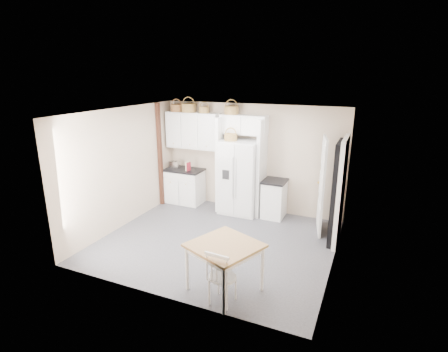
% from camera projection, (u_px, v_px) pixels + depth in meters
% --- Properties ---
extents(floor, '(4.50, 4.50, 0.00)m').
position_uv_depth(floor, '(217.00, 241.00, 7.10)').
color(floor, '#39393C').
rests_on(floor, ground).
extents(ceiling, '(4.50, 4.50, 0.00)m').
position_uv_depth(ceiling, '(217.00, 112.00, 6.36)').
color(ceiling, white).
rests_on(ceiling, wall_back).
extents(wall_back, '(4.50, 0.00, 4.50)m').
position_uv_depth(wall_back, '(251.00, 158.00, 8.49)').
color(wall_back, '#BDA68E').
rests_on(wall_back, floor).
extents(wall_left, '(0.00, 4.00, 4.00)m').
position_uv_depth(wall_left, '(123.00, 168.00, 7.60)').
color(wall_left, '#BDA68E').
rests_on(wall_left, floor).
extents(wall_right, '(0.00, 4.00, 4.00)m').
position_uv_depth(wall_right, '(338.00, 196.00, 5.86)').
color(wall_right, '#BDA68E').
rests_on(wall_right, floor).
extents(refrigerator, '(0.92, 0.74, 1.78)m').
position_uv_depth(refrigerator, '(240.00, 177.00, 8.36)').
color(refrigerator, white).
rests_on(refrigerator, floor).
extents(base_cab_left, '(0.93, 0.59, 0.86)m').
position_uv_depth(base_cab_left, '(185.00, 186.00, 9.13)').
color(base_cab_left, white).
rests_on(base_cab_left, floor).
extents(base_cab_right, '(0.49, 0.59, 0.86)m').
position_uv_depth(base_cab_right, '(274.00, 199.00, 8.21)').
color(base_cab_right, white).
rests_on(base_cab_right, floor).
extents(dining_table, '(1.24, 1.24, 0.79)m').
position_uv_depth(dining_table, '(225.00, 267.00, 5.41)').
color(dining_table, olive).
rests_on(dining_table, floor).
extents(windsor_chair, '(0.44, 0.41, 0.85)m').
position_uv_depth(windsor_chair, '(223.00, 277.00, 5.10)').
color(windsor_chair, white).
rests_on(windsor_chair, floor).
extents(counter_left, '(0.97, 0.63, 0.04)m').
position_uv_depth(counter_left, '(184.00, 170.00, 9.00)').
color(counter_left, black).
rests_on(counter_left, base_cab_left).
extents(counter_right, '(0.53, 0.63, 0.04)m').
position_uv_depth(counter_right, '(275.00, 181.00, 8.08)').
color(counter_right, black).
rests_on(counter_right, base_cab_right).
extents(toaster, '(0.27, 0.16, 0.19)m').
position_uv_depth(toaster, '(175.00, 165.00, 9.06)').
color(toaster, silver).
rests_on(toaster, counter_left).
extents(cookbook_red, '(0.06, 0.15, 0.21)m').
position_uv_depth(cookbook_red, '(189.00, 167.00, 8.83)').
color(cookbook_red, maroon).
rests_on(cookbook_red, counter_left).
extents(cookbook_cream, '(0.05, 0.15, 0.22)m').
position_uv_depth(cookbook_cream, '(188.00, 166.00, 8.84)').
color(cookbook_cream, beige).
rests_on(cookbook_cream, counter_left).
extents(basket_upper_a, '(0.31, 0.31, 0.18)m').
position_uv_depth(basket_upper_a, '(177.00, 108.00, 8.77)').
color(basket_upper_a, brown).
rests_on(basket_upper_a, upper_cabinet).
extents(basket_upper_b, '(0.36, 0.36, 0.21)m').
position_uv_depth(basket_upper_b, '(189.00, 108.00, 8.63)').
color(basket_upper_b, brown).
rests_on(basket_upper_b, upper_cabinet).
extents(basket_upper_c, '(0.26, 0.26, 0.15)m').
position_uv_depth(basket_upper_c, '(204.00, 110.00, 8.47)').
color(basket_upper_c, brown).
rests_on(basket_upper_c, upper_cabinet).
extents(basket_bridge_a, '(0.34, 0.34, 0.19)m').
position_uv_depth(basket_bridge_a, '(231.00, 110.00, 8.19)').
color(basket_bridge_a, brown).
rests_on(basket_bridge_a, bridge_cabinet).
extents(basket_fridge_a, '(0.30, 0.30, 0.16)m').
position_uv_depth(basket_fridge_a, '(231.00, 137.00, 8.08)').
color(basket_fridge_a, brown).
rests_on(basket_fridge_a, refrigerator).
extents(upper_cabinet, '(1.40, 0.34, 0.90)m').
position_uv_depth(upper_cabinet, '(193.00, 130.00, 8.74)').
color(upper_cabinet, white).
rests_on(upper_cabinet, wall_back).
extents(bridge_cabinet, '(1.12, 0.34, 0.45)m').
position_uv_depth(bridge_cabinet, '(244.00, 125.00, 8.16)').
color(bridge_cabinet, white).
rests_on(bridge_cabinet, wall_back).
extents(fridge_panel_left, '(0.08, 0.60, 2.30)m').
position_uv_depth(fridge_panel_left, '(222.00, 164.00, 8.52)').
color(fridge_panel_left, white).
rests_on(fridge_panel_left, floor).
extents(fridge_panel_right, '(0.08, 0.60, 2.30)m').
position_uv_depth(fridge_panel_right, '(262.00, 168.00, 8.13)').
color(fridge_panel_right, white).
rests_on(fridge_panel_right, floor).
extents(trim_post, '(0.09, 0.09, 2.60)m').
position_uv_depth(trim_post, '(160.00, 155.00, 8.76)').
color(trim_post, '#422216').
rests_on(trim_post, floor).
extents(doorway_void, '(0.18, 0.85, 2.05)m').
position_uv_depth(doorway_void, '(338.00, 193.00, 6.86)').
color(doorway_void, black).
rests_on(doorway_void, floor).
extents(door_slab, '(0.21, 0.79, 2.05)m').
position_uv_depth(door_slab, '(322.00, 186.00, 7.29)').
color(door_slab, white).
rests_on(door_slab, floor).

